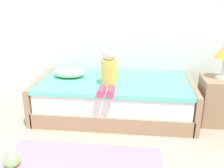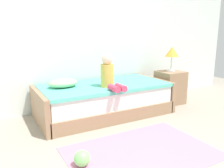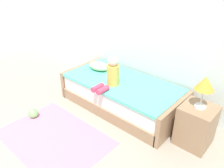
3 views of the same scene
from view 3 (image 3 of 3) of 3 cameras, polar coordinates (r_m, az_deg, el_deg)
name	(u,v)px [view 3 (image 3 of 3)]	position (r m, az deg, el deg)	size (l,w,h in m)	color
ground_plane	(6,164)	(3.34, -25.38, -17.78)	(9.20, 9.20, 0.00)	#9E9384
wall_rear	(133,16)	(4.09, 5.33, 16.77)	(7.20, 0.10, 2.90)	silver
bed	(122,94)	(3.92, 2.43, -2.61)	(2.11, 1.00, 0.50)	#997556
nightstand	(196,126)	(3.33, 20.50, -9.86)	(0.44, 0.44, 0.60)	#997556
table_lamp	(205,85)	(3.00, 22.53, -0.21)	(0.24, 0.24, 0.45)	silver
child_figure	(111,74)	(3.58, -0.27, 2.52)	(0.20, 0.51, 0.50)	gold
pillow	(99,66)	(4.22, -3.30, 4.60)	(0.44, 0.30, 0.13)	#99CC8C
toy_ball	(33,113)	(3.95, -19.41, -6.99)	(0.16, 0.16, 0.16)	#7FD872
area_rug	(54,138)	(3.50, -14.50, -13.03)	(1.60, 1.10, 0.01)	pink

